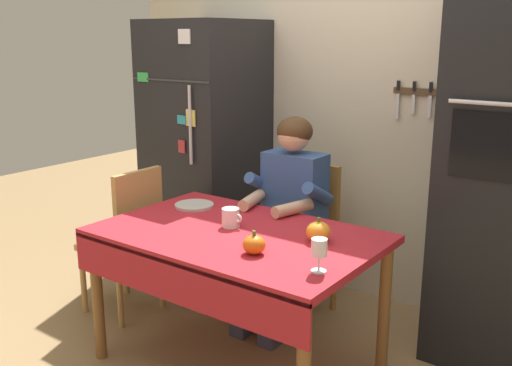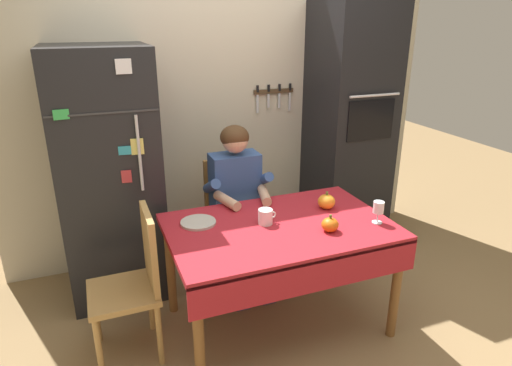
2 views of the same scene
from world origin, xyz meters
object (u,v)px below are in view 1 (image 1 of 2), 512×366
at_px(seated_person, 288,204).
at_px(coffee_mug, 231,218).
at_px(serving_tray, 194,205).
at_px(wine_glass, 319,249).
at_px(dining_table, 235,249).
at_px(wall_oven, 509,167).
at_px(chair_behind_person, 304,232).
at_px(refrigerator, 206,152).
at_px(pumpkin_medium, 254,245).
at_px(chair_left_side, 129,236).
at_px(pumpkin_large, 318,232).

distance_m(seated_person, coffee_mug, 0.54).
bearing_deg(serving_tray, coffee_mug, -21.65).
bearing_deg(wine_glass, dining_table, 163.24).
relative_size(wall_oven, coffee_mug, 17.76).
bearing_deg(chair_behind_person, refrigerator, 174.09).
distance_m(chair_behind_person, coffee_mug, 0.78).
bearing_deg(coffee_mug, pumpkin_medium, -36.20).
bearing_deg(pumpkin_medium, serving_tray, 151.28).
height_order(dining_table, pumpkin_medium, pumpkin_medium).
xyz_separation_m(wall_oven, seated_person, (-1.12, -0.32, -0.31)).
relative_size(seated_person, chair_left_side, 1.34).
distance_m(dining_table, coffee_mug, 0.17).
xyz_separation_m(refrigerator, wall_oven, (2.00, 0.04, 0.15)).
bearing_deg(dining_table, coffee_mug, 138.72).
height_order(chair_left_side, coffee_mug, chair_left_side).
xyz_separation_m(refrigerator, wine_glass, (1.54, -1.06, -0.06)).
height_order(seated_person, coffee_mug, seated_person).
relative_size(chair_behind_person, wine_glass, 6.40).
bearing_deg(chair_behind_person, coffee_mug, -90.17).
distance_m(seated_person, chair_left_side, 1.00).
relative_size(refrigerator, dining_table, 1.29).
distance_m(refrigerator, chair_behind_person, 0.96).
bearing_deg(pumpkin_medium, dining_table, 145.53).
bearing_deg(dining_table, chair_left_side, 173.90).
xyz_separation_m(chair_behind_person, coffee_mug, (-0.00, -0.73, 0.28)).
distance_m(chair_left_side, pumpkin_medium, 1.21).
bearing_deg(seated_person, pumpkin_large, -44.32).
distance_m(dining_table, chair_behind_person, 0.81).
bearing_deg(chair_behind_person, pumpkin_large, -53.95).
xyz_separation_m(chair_left_side, pumpkin_medium, (1.15, -0.27, 0.27)).
xyz_separation_m(dining_table, wine_glass, (0.59, -0.18, 0.18)).
xyz_separation_m(wine_glass, pumpkin_medium, (-0.34, 0.01, -0.06)).
xyz_separation_m(wall_oven, chair_behind_person, (-1.12, -0.13, -0.54)).
height_order(chair_behind_person, chair_left_side, same).
distance_m(refrigerator, wall_oven, 2.01).
bearing_deg(coffee_mug, pumpkin_large, 8.55).
bearing_deg(pumpkin_medium, coffee_mug, 143.80).
height_order(coffee_mug, serving_tray, coffee_mug).
relative_size(wall_oven, pumpkin_medium, 19.26).
height_order(wine_glass, serving_tray, wine_glass).
height_order(dining_table, serving_tray, serving_tray).
bearing_deg(wine_glass, serving_tray, 159.26).
bearing_deg(pumpkin_large, serving_tray, 174.40).
bearing_deg(chair_left_side, pumpkin_large, 1.90).
relative_size(chair_behind_person, seated_person, 0.75).
relative_size(refrigerator, seated_person, 1.45).
height_order(wall_oven, pumpkin_medium, wall_oven).
bearing_deg(chair_left_side, wall_oven, 22.96).
bearing_deg(coffee_mug, wine_glass, -20.20).
relative_size(chair_left_side, serving_tray, 4.15).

